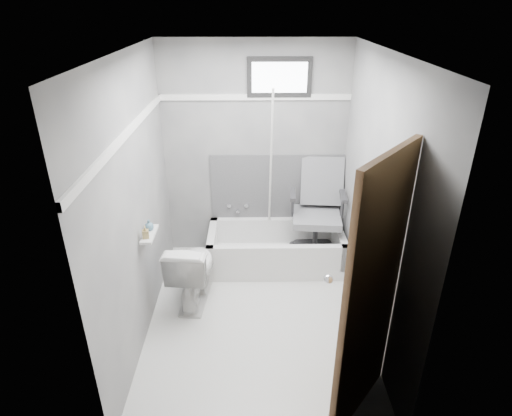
{
  "coord_description": "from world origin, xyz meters",
  "views": [
    {
      "loc": [
        -0.05,
        -3.19,
        2.74
      ],
      "look_at": [
        0.0,
        0.35,
        1.0
      ],
      "focal_mm": 30.0,
      "sensor_mm": 36.0,
      "label": 1
    }
  ],
  "objects_px": {
    "bathtub": "(276,248)",
    "office_chair": "(317,211)",
    "door": "(427,330)",
    "soap_bottle_b": "(149,225)",
    "soap_bottle_a": "(145,232)",
    "toilet": "(193,271)"
  },
  "relations": [
    {
      "from": "door",
      "to": "soap_bottle_b",
      "type": "bearing_deg",
      "value": 144.14
    },
    {
      "from": "office_chair",
      "to": "toilet",
      "type": "height_order",
      "value": "office_chair"
    },
    {
      "from": "door",
      "to": "soap_bottle_a",
      "type": "height_order",
      "value": "door"
    },
    {
      "from": "soap_bottle_b",
      "to": "door",
      "type": "bearing_deg",
      "value": -35.86
    },
    {
      "from": "bathtub",
      "to": "office_chair",
      "type": "bearing_deg",
      "value": 5.64
    },
    {
      "from": "soap_bottle_b",
      "to": "bathtub",
      "type": "bearing_deg",
      "value": 35.1
    },
    {
      "from": "soap_bottle_b",
      "to": "toilet",
      "type": "bearing_deg",
      "value": 30.12
    },
    {
      "from": "soap_bottle_a",
      "to": "bathtub",
      "type": "bearing_deg",
      "value": 39.43
    },
    {
      "from": "toilet",
      "to": "bathtub",
      "type": "bearing_deg",
      "value": -137.16
    },
    {
      "from": "toilet",
      "to": "soap_bottle_a",
      "type": "relative_size",
      "value": 6.05
    },
    {
      "from": "bathtub",
      "to": "toilet",
      "type": "xyz_separation_m",
      "value": [
        -0.85,
        -0.64,
        0.14
      ]
    },
    {
      "from": "bathtub",
      "to": "toilet",
      "type": "distance_m",
      "value": 1.07
    },
    {
      "from": "bathtub",
      "to": "soap_bottle_a",
      "type": "height_order",
      "value": "soap_bottle_a"
    },
    {
      "from": "toilet",
      "to": "soap_bottle_b",
      "type": "bearing_deg",
      "value": 36.13
    },
    {
      "from": "office_chair",
      "to": "soap_bottle_a",
      "type": "relative_size",
      "value": 9.01
    },
    {
      "from": "office_chair",
      "to": "toilet",
      "type": "bearing_deg",
      "value": -147.3
    },
    {
      "from": "bathtub",
      "to": "soap_bottle_b",
      "type": "height_order",
      "value": "soap_bottle_b"
    },
    {
      "from": "bathtub",
      "to": "office_chair",
      "type": "relative_size",
      "value": 1.41
    },
    {
      "from": "door",
      "to": "soap_bottle_b",
      "type": "distance_m",
      "value": 2.37
    },
    {
      "from": "bathtub",
      "to": "soap_bottle_b",
      "type": "distance_m",
      "value": 1.61
    },
    {
      "from": "bathtub",
      "to": "soap_bottle_a",
      "type": "relative_size",
      "value": 12.73
    },
    {
      "from": "office_chair",
      "to": "soap_bottle_a",
      "type": "xyz_separation_m",
      "value": [
        -1.61,
        -1.01,
        0.31
      ]
    }
  ]
}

